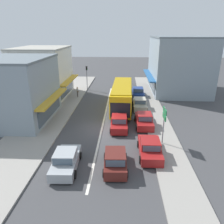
{
  "coord_description": "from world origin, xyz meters",
  "views": [
    {
      "loc": [
        2.23,
        -21.16,
        9.85
      ],
      "look_at": [
        0.99,
        2.17,
        1.2
      ],
      "focal_mm": 35.0,
      "sensor_mm": 36.0,
      "label": 1
    }
  ],
  "objects_px": {
    "hatchback_queue_far_back": "(115,160)",
    "parked_sedan_kerb_second": "(144,120)",
    "parked_sedan_kerb_third": "(140,104)",
    "directional_road_sign": "(164,117)",
    "sedan_behind_bus_mid": "(119,123)",
    "parked_sedan_kerb_front": "(150,148)",
    "pedestrian_with_handbag_near": "(77,91)",
    "parked_sedan_kerb_rear": "(138,93)",
    "traffic_light_downstreet": "(87,74)",
    "city_bus": "(122,95)",
    "sedan_queue_gap_filler": "(66,160)"
  },
  "relations": [
    {
      "from": "hatchback_queue_far_back",
      "to": "parked_sedan_kerb_second",
      "type": "relative_size",
      "value": 0.89
    },
    {
      "from": "parked_sedan_kerb_third",
      "to": "directional_road_sign",
      "type": "relative_size",
      "value": 1.17
    },
    {
      "from": "sedan_behind_bus_mid",
      "to": "directional_road_sign",
      "type": "relative_size",
      "value": 1.17
    },
    {
      "from": "hatchback_queue_far_back",
      "to": "parked_sedan_kerb_front",
      "type": "distance_m",
      "value": 3.5
    },
    {
      "from": "sedan_behind_bus_mid",
      "to": "directional_road_sign",
      "type": "height_order",
      "value": "directional_road_sign"
    },
    {
      "from": "parked_sedan_kerb_third",
      "to": "pedestrian_with_handbag_near",
      "type": "distance_m",
      "value": 10.48
    },
    {
      "from": "parked_sedan_kerb_rear",
      "to": "traffic_light_downstreet",
      "type": "distance_m",
      "value": 9.91
    },
    {
      "from": "parked_sedan_kerb_rear",
      "to": "pedestrian_with_handbag_near",
      "type": "distance_m",
      "value": 9.59
    },
    {
      "from": "traffic_light_downstreet",
      "to": "pedestrian_with_handbag_near",
      "type": "distance_m",
      "value": 5.58
    },
    {
      "from": "parked_sedan_kerb_second",
      "to": "parked_sedan_kerb_third",
      "type": "bearing_deg",
      "value": 91.13
    },
    {
      "from": "city_bus",
      "to": "parked_sedan_kerb_front",
      "type": "xyz_separation_m",
      "value": [
        2.47,
        -12.1,
        -1.22
      ]
    },
    {
      "from": "traffic_light_downstreet",
      "to": "pedestrian_with_handbag_near",
      "type": "height_order",
      "value": "traffic_light_downstreet"
    },
    {
      "from": "parked_sedan_kerb_front",
      "to": "directional_road_sign",
      "type": "height_order",
      "value": "directional_road_sign"
    },
    {
      "from": "sedan_queue_gap_filler",
      "to": "traffic_light_downstreet",
      "type": "bearing_deg",
      "value": 95.28
    },
    {
      "from": "hatchback_queue_far_back",
      "to": "traffic_light_downstreet",
      "type": "relative_size",
      "value": 0.9
    },
    {
      "from": "parked_sedan_kerb_front",
      "to": "pedestrian_with_handbag_near",
      "type": "relative_size",
      "value": 2.58
    },
    {
      "from": "traffic_light_downstreet",
      "to": "hatchback_queue_far_back",
      "type": "bearing_deg",
      "value": -75.95
    },
    {
      "from": "traffic_light_downstreet",
      "to": "sedan_queue_gap_filler",
      "type": "bearing_deg",
      "value": -84.72
    },
    {
      "from": "hatchback_queue_far_back",
      "to": "sedan_queue_gap_filler",
      "type": "bearing_deg",
      "value": -178.13
    },
    {
      "from": "parked_sedan_kerb_front",
      "to": "sedan_behind_bus_mid",
      "type": "bearing_deg",
      "value": 116.87
    },
    {
      "from": "parked_sedan_kerb_second",
      "to": "traffic_light_downstreet",
      "type": "xyz_separation_m",
      "value": [
        -8.82,
        15.6,
        2.19
      ]
    },
    {
      "from": "parked_sedan_kerb_rear",
      "to": "directional_road_sign",
      "type": "relative_size",
      "value": 1.18
    },
    {
      "from": "directional_road_sign",
      "to": "parked_sedan_kerb_third",
      "type": "bearing_deg",
      "value": 98.3
    },
    {
      "from": "sedan_queue_gap_filler",
      "to": "directional_road_sign",
      "type": "height_order",
      "value": "directional_road_sign"
    },
    {
      "from": "parked_sedan_kerb_front",
      "to": "parked_sedan_kerb_rear",
      "type": "height_order",
      "value": "same"
    },
    {
      "from": "traffic_light_downstreet",
      "to": "city_bus",
      "type": "bearing_deg",
      "value": -56.81
    },
    {
      "from": "directional_road_sign",
      "to": "parked_sedan_kerb_second",
      "type": "bearing_deg",
      "value": 107.72
    },
    {
      "from": "parked_sedan_kerb_second",
      "to": "parked_sedan_kerb_rear",
      "type": "height_order",
      "value": "same"
    },
    {
      "from": "city_bus",
      "to": "hatchback_queue_far_back",
      "type": "relative_size",
      "value": 2.9
    },
    {
      "from": "directional_road_sign",
      "to": "traffic_light_downstreet",
      "type": "bearing_deg",
      "value": 117.18
    },
    {
      "from": "parked_sedan_kerb_front",
      "to": "parked_sedan_kerb_third",
      "type": "height_order",
      "value": "same"
    },
    {
      "from": "city_bus",
      "to": "hatchback_queue_far_back",
      "type": "height_order",
      "value": "city_bus"
    },
    {
      "from": "city_bus",
      "to": "sedan_queue_gap_filler",
      "type": "xyz_separation_m",
      "value": [
        -4.09,
        -14.31,
        -1.22
      ]
    },
    {
      "from": "parked_sedan_kerb_second",
      "to": "traffic_light_downstreet",
      "type": "distance_m",
      "value": 18.05
    },
    {
      "from": "sedan_behind_bus_mid",
      "to": "parked_sedan_kerb_rear",
      "type": "bearing_deg",
      "value": 77.68
    },
    {
      "from": "parked_sedan_kerb_rear",
      "to": "sedan_queue_gap_filler",
      "type": "bearing_deg",
      "value": -108.28
    },
    {
      "from": "traffic_light_downstreet",
      "to": "parked_sedan_kerb_rear",
      "type": "bearing_deg",
      "value": -24.32
    },
    {
      "from": "traffic_light_downstreet",
      "to": "directional_road_sign",
      "type": "relative_size",
      "value": 1.17
    },
    {
      "from": "city_bus",
      "to": "sedan_behind_bus_mid",
      "type": "relative_size",
      "value": 2.58
    },
    {
      "from": "parked_sedan_kerb_second",
      "to": "parked_sedan_kerb_third",
      "type": "distance_m",
      "value": 5.74
    },
    {
      "from": "parked_sedan_kerb_front",
      "to": "traffic_light_downstreet",
      "type": "relative_size",
      "value": 1.0
    },
    {
      "from": "city_bus",
      "to": "sedan_queue_gap_filler",
      "type": "relative_size",
      "value": 2.56
    },
    {
      "from": "sedan_behind_bus_mid",
      "to": "hatchback_queue_far_back",
      "type": "xyz_separation_m",
      "value": [
        -0.12,
        -7.38,
        0.05
      ]
    },
    {
      "from": "city_bus",
      "to": "hatchback_queue_far_back",
      "type": "xyz_separation_m",
      "value": [
        -0.34,
        -14.18,
        -1.17
      ]
    },
    {
      "from": "parked_sedan_kerb_front",
      "to": "parked_sedan_kerb_second",
      "type": "relative_size",
      "value": 1.0
    },
    {
      "from": "parked_sedan_kerb_rear",
      "to": "hatchback_queue_far_back",
      "type": "bearing_deg",
      "value": -98.16
    },
    {
      "from": "parked_sedan_kerb_rear",
      "to": "pedestrian_with_handbag_near",
      "type": "height_order",
      "value": "pedestrian_with_handbag_near"
    },
    {
      "from": "traffic_light_downstreet",
      "to": "parked_sedan_kerb_front",
      "type": "bearing_deg",
      "value": -68.02
    },
    {
      "from": "traffic_light_downstreet",
      "to": "sedan_behind_bus_mid",
      "type": "bearing_deg",
      "value": -69.68
    },
    {
      "from": "parked_sedan_kerb_third",
      "to": "pedestrian_with_handbag_near",
      "type": "bearing_deg",
      "value": 153.86
    }
  ]
}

